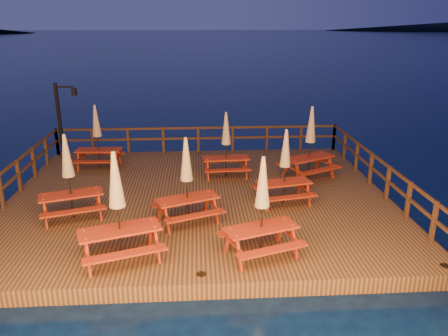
# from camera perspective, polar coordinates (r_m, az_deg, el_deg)

# --- Properties ---
(ground) EXTENTS (500.00, 500.00, 0.00)m
(ground) POSITION_cam_1_polar(r_m,az_deg,el_deg) (14.24, -3.20, -5.05)
(ground) COLOR black
(ground) RESTS_ON ground
(deck) EXTENTS (12.00, 10.00, 0.40)m
(deck) POSITION_cam_1_polar(r_m,az_deg,el_deg) (14.16, -3.21, -4.31)
(deck) COLOR #422115
(deck) RESTS_ON ground
(deck_piles) EXTENTS (11.44, 9.44, 1.40)m
(deck_piles) POSITION_cam_1_polar(r_m,az_deg,el_deg) (14.36, -3.17, -6.14)
(deck_piles) COLOR #3D2813
(deck_piles) RESTS_ON ground
(railing) EXTENTS (11.80, 9.75, 1.10)m
(railing) POSITION_cam_1_polar(r_m,az_deg,el_deg) (15.49, -3.34, 1.56)
(railing) COLOR #3D2813
(railing) RESTS_ON deck
(lamp_post) EXTENTS (0.85, 0.18, 3.00)m
(lamp_post) POSITION_cam_1_polar(r_m,az_deg,el_deg) (18.71, -20.33, 6.70)
(lamp_post) COLOR black
(lamp_post) RESTS_ON deck
(picnic_table_0) EXTENTS (2.24, 2.04, 2.65)m
(picnic_table_0) POSITION_cam_1_polar(r_m,az_deg,el_deg) (10.16, -13.73, -4.79)
(picnic_table_0) COLOR maroon
(picnic_table_0) RESTS_ON deck
(picnic_table_1) EXTENTS (2.07, 1.87, 2.45)m
(picnic_table_1) POSITION_cam_1_polar(r_m,az_deg,el_deg) (12.78, -19.63, -0.94)
(picnic_table_1) COLOR maroon
(picnic_table_1) RESTS_ON deck
(picnic_table_2) EXTENTS (1.87, 1.64, 2.33)m
(picnic_table_2) POSITION_cam_1_polar(r_m,az_deg,el_deg) (13.18, 7.96, 0.30)
(picnic_table_2) COLOR maroon
(picnic_table_2) RESTS_ON deck
(picnic_table_3) EXTENTS (1.74, 1.46, 2.42)m
(picnic_table_3) POSITION_cam_1_polar(r_m,az_deg,el_deg) (16.94, -16.22, 4.07)
(picnic_table_3) COLOR maroon
(picnic_table_3) RESTS_ON deck
(picnic_table_4) EXTENTS (1.71, 1.44, 2.34)m
(picnic_table_4) POSITION_cam_1_polar(r_m,az_deg,el_deg) (15.38, 0.27, 3.21)
(picnic_table_4) COLOR maroon
(picnic_table_4) RESTS_ON deck
(picnic_table_5) EXTENTS (2.26, 2.12, 2.56)m
(picnic_table_5) POSITION_cam_1_polar(r_m,az_deg,el_deg) (15.51, 11.20, 3.43)
(picnic_table_5) COLOR maroon
(picnic_table_5) RESTS_ON deck
(picnic_table_6) EXTENTS (2.10, 1.94, 2.44)m
(picnic_table_6) POSITION_cam_1_polar(r_m,az_deg,el_deg) (11.81, -4.89, -1.50)
(picnic_table_6) COLOR maroon
(picnic_table_6) RESTS_ON deck
(picnic_table_7) EXTENTS (2.10, 1.91, 2.47)m
(picnic_table_7) POSITION_cam_1_polar(r_m,az_deg,el_deg) (10.14, 4.98, -4.93)
(picnic_table_7) COLOR maroon
(picnic_table_7) RESTS_ON deck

